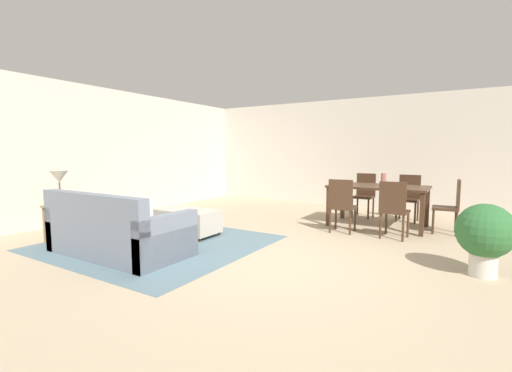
# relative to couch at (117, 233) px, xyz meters

# --- Properties ---
(ground_plane) EXTENTS (10.80, 10.80, 0.00)m
(ground_plane) POSITION_rel_couch_xyz_m (1.94, 0.87, -0.29)
(ground_plane) COLOR tan
(wall_back) EXTENTS (9.00, 0.12, 2.70)m
(wall_back) POSITION_rel_couch_xyz_m (1.94, 5.87, 1.06)
(wall_back) COLOR beige
(wall_back) RESTS_ON ground_plane
(wall_left) EXTENTS (0.12, 11.00, 2.70)m
(wall_left) POSITION_rel_couch_xyz_m (-2.56, 1.37, 1.06)
(wall_left) COLOR beige
(wall_left) RESTS_ON ground_plane
(area_rug) EXTENTS (3.00, 2.80, 0.01)m
(area_rug) POSITION_rel_couch_xyz_m (0.04, 0.68, -0.29)
(area_rug) COLOR slate
(area_rug) RESTS_ON ground_plane
(couch) EXTENTS (1.93, 0.96, 0.86)m
(couch) POSITION_rel_couch_xyz_m (0.00, 0.00, 0.00)
(couch) COLOR slate
(couch) RESTS_ON ground_plane
(ottoman_table) EXTENTS (1.01, 0.58, 0.43)m
(ottoman_table) POSITION_rel_couch_xyz_m (0.07, 1.31, -0.05)
(ottoman_table) COLOR #B7AD9E
(ottoman_table) RESTS_ON ground_plane
(side_table) EXTENTS (0.40, 0.40, 0.57)m
(side_table) POSITION_rel_couch_xyz_m (-1.27, -0.03, 0.16)
(side_table) COLOR olive
(side_table) RESTS_ON ground_plane
(table_lamp) EXTENTS (0.26, 0.26, 0.53)m
(table_lamp) POSITION_rel_couch_xyz_m (-1.27, -0.03, 0.69)
(table_lamp) COLOR brown
(table_lamp) RESTS_ON side_table
(dining_table) EXTENTS (1.70, 0.98, 0.76)m
(dining_table) POSITION_rel_couch_xyz_m (2.60, 3.66, 0.38)
(dining_table) COLOR #422B1C
(dining_table) RESTS_ON ground_plane
(dining_chair_near_left) EXTENTS (0.42, 0.42, 0.92)m
(dining_chair_near_left) POSITION_rel_couch_xyz_m (2.20, 2.79, 0.23)
(dining_chair_near_left) COLOR #422B1C
(dining_chair_near_left) RESTS_ON ground_plane
(dining_chair_near_right) EXTENTS (0.43, 0.43, 0.92)m
(dining_chair_near_right) POSITION_rel_couch_xyz_m (3.03, 2.80, 0.23)
(dining_chair_near_right) COLOR #422B1C
(dining_chair_near_right) RESTS_ON ground_plane
(dining_chair_far_left) EXTENTS (0.43, 0.43, 0.92)m
(dining_chair_far_left) POSITION_rel_couch_xyz_m (2.15, 4.50, 0.23)
(dining_chair_far_left) COLOR #422B1C
(dining_chair_far_left) RESTS_ON ground_plane
(dining_chair_far_right) EXTENTS (0.41, 0.41, 0.92)m
(dining_chair_far_right) POSITION_rel_couch_xyz_m (3.02, 4.50, 0.23)
(dining_chair_far_right) COLOR #422B1C
(dining_chair_far_right) RESTS_ON ground_plane
(dining_chair_head_east) EXTENTS (0.42, 0.42, 0.92)m
(dining_chair_head_east) POSITION_rel_couch_xyz_m (3.79, 3.68, 0.23)
(dining_chair_head_east) COLOR #422B1C
(dining_chair_head_east) RESTS_ON ground_plane
(vase_centerpiece) EXTENTS (0.09, 0.09, 0.23)m
(vase_centerpiece) POSITION_rel_couch_xyz_m (2.69, 3.69, 0.58)
(vase_centerpiece) COLOR #B26659
(vase_centerpiece) RESTS_ON dining_table
(potted_plant) EXTENTS (0.60, 0.60, 0.82)m
(potted_plant) POSITION_rel_couch_xyz_m (4.19, 1.59, 0.19)
(potted_plant) COLOR beige
(potted_plant) RESTS_ON ground_plane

